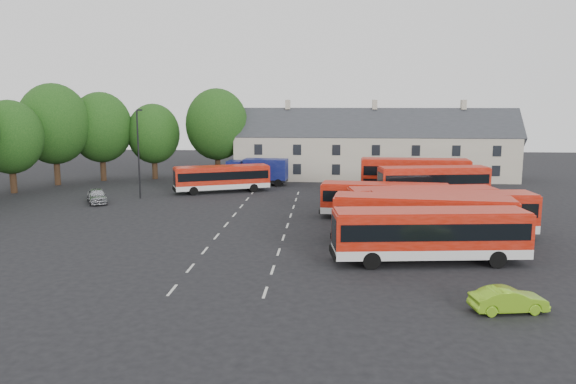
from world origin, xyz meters
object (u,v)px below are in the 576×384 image
at_px(bus_dd_south, 433,186).
at_px(silver_car, 97,196).
at_px(lamppost, 139,151).
at_px(bus_row_a, 430,231).
at_px(lime_car, 508,300).
at_px(box_truck, 258,170).

bearing_deg(bus_dd_south, silver_car, 167.88).
bearing_deg(bus_dd_south, lamppost, 161.98).
xyz_separation_m(bus_row_a, silver_car, (-29.02, 18.58, -1.30)).
xyz_separation_m(lime_car, lamppost, (-27.95, 29.45, 4.27)).
relative_size(bus_row_a, silver_car, 2.86).
bearing_deg(bus_dd_south, bus_row_a, -110.17).
height_order(box_truck, lamppost, lamppost).
xyz_separation_m(bus_row_a, bus_dd_south, (3.25, 17.03, 0.29)).
xyz_separation_m(box_truck, lime_car, (16.99, -39.64, -1.16)).
distance_m(bus_row_a, lime_car, 8.49).
height_order(bus_row_a, bus_dd_south, bus_dd_south).
height_order(box_truck, silver_car, box_truck).
height_order(lime_car, lamppost, lamppost).
bearing_deg(box_truck, lamppost, -131.94).
xyz_separation_m(box_truck, lamppost, (-10.96, -10.19, 3.11)).
xyz_separation_m(bus_row_a, lime_car, (2.35, -8.03, -1.43)).
bearing_deg(bus_dd_south, lime_car, -101.43).
relative_size(silver_car, lamppost, 0.47).
height_order(bus_dd_south, lamppost, lamppost).
bearing_deg(bus_row_a, box_truck, 108.56).
bearing_deg(bus_row_a, lamppost, 133.79).
relative_size(bus_dd_south, silver_car, 2.39).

